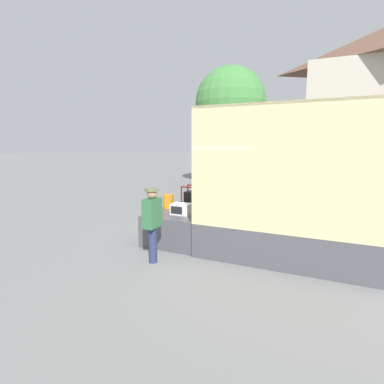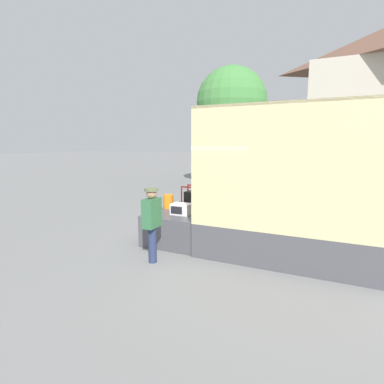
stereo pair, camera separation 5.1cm
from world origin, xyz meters
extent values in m
plane|color=gray|center=(0.00, 0.00, 0.00)|extent=(160.00, 160.00, 0.00)
cube|color=#4C4C51|center=(1.96, 0.00, 0.39)|extent=(3.91, 2.37, 0.78)
cube|color=beige|center=(1.96, 1.16, 2.07)|extent=(3.91, 0.06, 2.56)
cube|color=beige|center=(1.96, -1.16, 2.07)|extent=(3.91, 0.06, 2.56)
cube|color=beige|center=(1.96, 0.00, 3.32)|extent=(3.91, 2.37, 0.06)
cylinder|color=yellow|center=(1.70, 0.78, 0.99)|extent=(0.33, 0.33, 0.41)
cube|color=#2D7F33|center=(1.48, 0.64, 0.92)|extent=(0.44, 0.32, 0.27)
cube|color=#4C4C51|center=(-0.75, 0.00, 0.39)|extent=(1.49, 2.25, 0.78)
cube|color=white|center=(-0.62, -0.45, 0.92)|extent=(0.49, 0.37, 0.28)
cube|color=black|center=(-0.67, -0.64, 0.92)|extent=(0.31, 0.01, 0.19)
cube|color=black|center=(-0.69, 0.55, 1.00)|extent=(0.58, 0.36, 0.43)
cylinder|color=slate|center=(-0.46, 0.55, 1.02)|extent=(0.22, 0.20, 0.20)
cylinder|color=red|center=(-1.03, 0.34, 1.08)|extent=(0.04, 0.04, 0.60)
cylinder|color=red|center=(-0.34, 0.34, 1.08)|extent=(0.04, 0.04, 0.60)
cylinder|color=red|center=(-1.03, 0.76, 1.08)|extent=(0.04, 0.04, 0.60)
cylinder|color=red|center=(-0.34, 0.76, 1.08)|extent=(0.04, 0.04, 0.60)
cylinder|color=red|center=(-0.69, 0.34, 1.37)|extent=(0.68, 0.04, 0.04)
cylinder|color=red|center=(-0.69, 0.76, 1.37)|extent=(0.68, 0.04, 0.04)
cylinder|color=orange|center=(-1.31, 0.08, 0.97)|extent=(0.29, 0.29, 0.38)
cylinder|color=navy|center=(-0.64, -1.81, 0.39)|extent=(0.18, 0.18, 0.79)
cube|color=#336B42|center=(-0.64, -1.81, 1.10)|extent=(0.24, 0.44, 0.62)
sphere|color=tan|center=(-0.64, -1.81, 1.52)|extent=(0.22, 0.22, 0.22)
cylinder|color=#606B47|center=(-0.64, -1.81, 1.60)|extent=(0.29, 0.29, 0.05)
cylinder|color=brown|center=(-2.83, 10.34, 1.55)|extent=(0.36, 0.36, 3.11)
sphere|color=#478942|center=(-2.83, 10.34, 4.97)|extent=(4.13, 4.13, 4.13)
camera|label=1|loc=(2.74, -7.09, 2.55)|focal=28.00mm
camera|label=2|loc=(2.79, -7.07, 2.55)|focal=28.00mm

